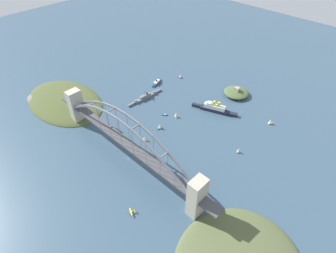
{
  "coord_description": "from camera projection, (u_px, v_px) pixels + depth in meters",
  "views": [
    {
      "loc": [
        218.85,
        -148.27,
        282.41
      ],
      "look_at": [
        0.0,
        80.17,
        8.0
      ],
      "focal_mm": 29.31,
      "sensor_mm": 36.0,
      "label": 1
    }
  ],
  "objects": [
    {
      "name": "small_boat_4",
      "position": [
        160.0,
        126.0,
        424.88
      ],
      "size": [
        5.65,
        10.14,
        9.79
      ],
      "color": "#2D6B3D",
      "rests_on": "ground"
    },
    {
      "name": "harbor_ferry_steamer",
      "position": [
        157.0,
        82.0,
        524.54
      ],
      "size": [
        14.07,
        29.78,
        8.03
      ],
      "color": "navy",
      "rests_on": "ground"
    },
    {
      "name": "small_boat_3",
      "position": [
        270.0,
        122.0,
        432.91
      ],
      "size": [
        7.07,
        9.34,
        9.59
      ],
      "color": "gold",
      "rests_on": "ground"
    },
    {
      "name": "small_boat_6",
      "position": [
        239.0,
        150.0,
        385.94
      ],
      "size": [
        5.57,
        7.42,
        9.06
      ],
      "color": "#2D6B3D",
      "rests_on": "ground"
    },
    {
      "name": "seaplane_taxiing_near_bridge",
      "position": [
        132.0,
        212.0,
        314.61
      ],
      "size": [
        9.69,
        8.48,
        4.7
      ],
      "color": "#B7B7B2",
      "rests_on": "ground"
    },
    {
      "name": "harbor_arch_bridge",
      "position": [
        126.0,
        142.0,
        360.43
      ],
      "size": [
        303.03,
        20.2,
        75.04
      ],
      "color": "#BCB29E",
      "rests_on": "ground"
    },
    {
      "name": "fort_island_mid_harbor",
      "position": [
        236.0,
        92.0,
        494.25
      ],
      "size": [
        44.29,
        43.84,
        16.28
      ],
      "color": "#4C6038",
      "rests_on": "ground"
    },
    {
      "name": "small_boat_2",
      "position": [
        180.0,
        76.0,
        539.86
      ],
      "size": [
        8.52,
        7.09,
        8.58
      ],
      "color": "brown",
      "rests_on": "ground"
    },
    {
      "name": "small_boat_1",
      "position": [
        145.0,
        138.0,
        404.41
      ],
      "size": [
        9.68,
        6.29,
        9.62
      ],
      "color": "gold",
      "rests_on": "ground"
    },
    {
      "name": "headland_west_shore",
      "position": [
        64.0,
        102.0,
        480.93
      ],
      "size": [
        165.88,
        108.75,
        17.96
      ],
      "color": "#4C562D",
      "rests_on": "ground"
    },
    {
      "name": "small_boat_0",
      "position": [
        165.0,
        115.0,
        451.89
      ],
      "size": [
        9.23,
        7.44,
        2.18
      ],
      "color": "#234C8C",
      "rests_on": "ground"
    },
    {
      "name": "naval_cruiser",
      "position": [
        145.0,
        97.0,
        487.29
      ],
      "size": [
        9.34,
        74.99,
        17.31
      ],
      "color": "slate",
      "rests_on": "ground"
    },
    {
      "name": "ocean_liner",
      "position": [
        215.0,
        108.0,
        457.38
      ],
      "size": [
        75.36,
        33.05,
        19.55
      ],
      "color": "#1E2333",
      "rests_on": "ground"
    },
    {
      "name": "small_boat_5",
      "position": [
        176.0,
        115.0,
        445.76
      ],
      "size": [
        8.48,
        8.79,
        10.33
      ],
      "color": "gold",
      "rests_on": "ground"
    },
    {
      "name": "ground_plane",
      "position": [
        128.0,
        158.0,
        380.3
      ],
      "size": [
        1400.0,
        1400.0,
        0.0
      ],
      "primitive_type": "plane",
      "color": "#385166"
    }
  ]
}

